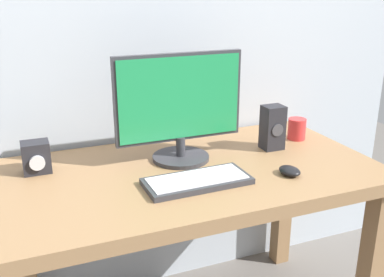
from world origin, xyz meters
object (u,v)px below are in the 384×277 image
(monitor, at_px, (180,107))
(keyboard_primary, at_px, (197,181))
(audio_controller, at_px, (36,157))
(mouse, at_px, (290,171))
(speaker_right, at_px, (273,127))
(desk, at_px, (193,195))
(coffee_mug, at_px, (297,129))

(monitor, xyz_separation_m, keyboard_primary, (-0.03, -0.24, -0.20))
(monitor, height_order, audio_controller, monitor)
(keyboard_primary, bearing_deg, mouse, -8.99)
(speaker_right, bearing_deg, desk, -169.06)
(keyboard_primary, height_order, audio_controller, audio_controller)
(speaker_right, bearing_deg, coffee_mug, 20.88)
(desk, height_order, speaker_right, speaker_right)
(desk, distance_m, monitor, 0.34)
(monitor, relative_size, audio_controller, 4.33)
(keyboard_primary, bearing_deg, audio_controller, 148.07)
(keyboard_primary, height_order, coffee_mug, coffee_mug)
(monitor, height_order, coffee_mug, monitor)
(keyboard_primary, distance_m, audio_controller, 0.60)
(audio_controller, bearing_deg, desk, -18.66)
(monitor, bearing_deg, mouse, -43.49)
(monitor, distance_m, audio_controller, 0.56)
(mouse, bearing_deg, audio_controller, 149.78)
(desk, xyz_separation_m, keyboard_primary, (-0.04, -0.13, 0.12))
(mouse, bearing_deg, keyboard_primary, 164.34)
(desk, xyz_separation_m, audio_controller, (-0.54, 0.18, 0.17))
(monitor, bearing_deg, desk, -85.52)
(mouse, distance_m, speaker_right, 0.29)
(desk, xyz_separation_m, coffee_mug, (0.56, 0.14, 0.16))
(audio_controller, bearing_deg, speaker_right, -6.62)
(desk, height_order, mouse, mouse)
(coffee_mug, bearing_deg, speaker_right, -159.12)
(mouse, relative_size, speaker_right, 0.48)
(desk, height_order, keyboard_primary, keyboard_primary)
(desk, bearing_deg, mouse, -31.40)
(desk, bearing_deg, keyboard_primary, -105.59)
(monitor, relative_size, keyboard_primary, 1.36)
(audio_controller, xyz_separation_m, coffee_mug, (1.10, -0.04, -0.01))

